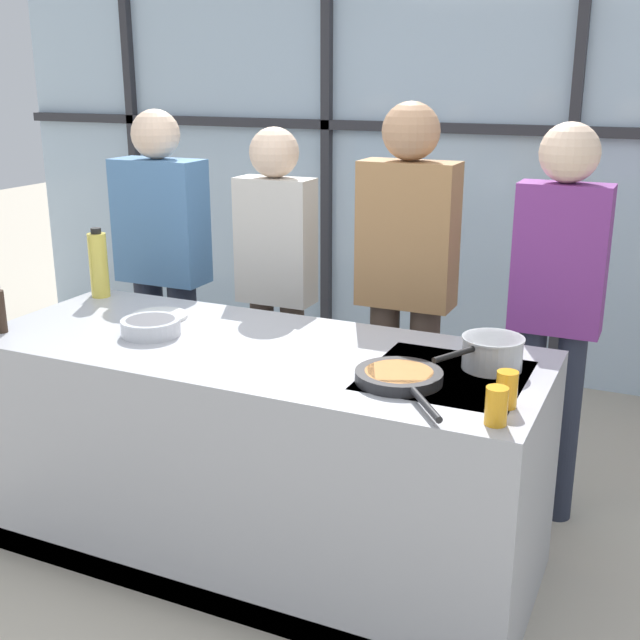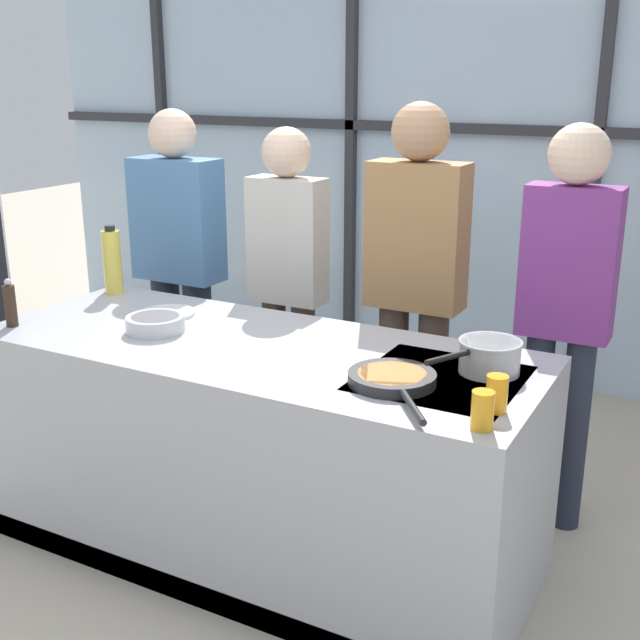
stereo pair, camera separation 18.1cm
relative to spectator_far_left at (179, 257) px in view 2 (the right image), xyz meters
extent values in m
plane|color=#BCB29E|center=(0.97, -0.79, -0.96)|extent=(18.00, 18.00, 0.00)
cube|color=silver|center=(0.97, 1.62, 0.44)|extent=(6.40, 0.04, 2.80)
cube|color=#2D2D33|center=(0.97, 1.57, 0.58)|extent=(6.40, 0.06, 0.06)
cube|color=#2D2D33|center=(-1.34, 1.57, 0.44)|extent=(0.06, 0.06, 2.80)
cube|color=#2D2D33|center=(0.20, 1.57, 0.44)|extent=(0.06, 0.06, 2.80)
cube|color=#2D2D33|center=(1.73, 1.57, 0.44)|extent=(0.06, 0.06, 2.80)
cube|color=#A8AAB2|center=(0.97, -0.79, -0.52)|extent=(2.15, 0.85, 0.88)
cube|color=black|center=(1.70, -0.79, -0.08)|extent=(0.52, 0.52, 0.01)
cube|color=black|center=(0.97, -1.20, -0.91)|extent=(2.10, 0.03, 0.10)
cylinder|color=#38383D|center=(1.57, -0.91, -0.08)|extent=(0.13, 0.13, 0.01)
cylinder|color=#38383D|center=(1.82, -0.91, -0.08)|extent=(0.13, 0.13, 0.01)
cylinder|color=#38383D|center=(1.57, -0.66, -0.08)|extent=(0.13, 0.13, 0.01)
cylinder|color=#38383D|center=(1.82, -0.66, -0.08)|extent=(0.13, 0.13, 0.01)
cylinder|color=#232838|center=(0.10, 0.00, -0.53)|extent=(0.15, 0.15, 0.85)
cylinder|color=#232838|center=(-0.10, 0.00, -0.53)|extent=(0.15, 0.15, 0.85)
cube|color=#4C7AAD|center=(0.00, 0.00, 0.19)|extent=(0.46, 0.21, 0.61)
sphere|color=beige|center=(0.00, 0.00, 0.62)|extent=(0.24, 0.24, 0.24)
cylinder|color=#47382D|center=(0.73, 0.00, -0.55)|extent=(0.12, 0.12, 0.81)
cylinder|color=#47382D|center=(0.56, 0.00, -0.55)|extent=(0.12, 0.12, 0.81)
cube|color=beige|center=(0.64, 0.00, 0.15)|extent=(0.36, 0.16, 0.59)
sphere|color=beige|center=(0.64, 0.00, 0.56)|extent=(0.23, 0.23, 0.23)
cylinder|color=#47382D|center=(1.38, 0.00, -0.52)|extent=(0.13, 0.13, 0.87)
cylinder|color=#47382D|center=(1.19, 0.00, -0.52)|extent=(0.13, 0.13, 0.87)
cube|color=#A37547|center=(1.29, 0.00, 0.23)|extent=(0.42, 0.19, 0.63)
sphere|color=tan|center=(1.29, 0.00, 0.67)|extent=(0.24, 0.24, 0.24)
cylinder|color=#232838|center=(2.01, 0.00, -0.54)|extent=(0.12, 0.12, 0.84)
cylinder|color=#232838|center=(1.85, 0.00, -0.54)|extent=(0.12, 0.12, 0.84)
cube|color=#7A3384|center=(1.93, 0.00, 0.19)|extent=(0.36, 0.16, 0.61)
sphere|color=beige|center=(1.93, 0.00, 0.61)|extent=(0.24, 0.24, 0.24)
cylinder|color=#232326|center=(1.57, -0.91, -0.06)|extent=(0.29, 0.29, 0.04)
cylinder|color=#B26B2D|center=(1.57, -0.91, -0.04)|extent=(0.23, 0.23, 0.01)
cylinder|color=#232326|center=(1.73, -1.12, -0.05)|extent=(0.16, 0.20, 0.02)
cylinder|color=silver|center=(1.82, -0.66, -0.02)|extent=(0.20, 0.20, 0.11)
cylinder|color=silver|center=(1.82, -0.66, 0.04)|extent=(0.21, 0.21, 0.01)
cylinder|color=black|center=(1.73, -0.83, 0.02)|extent=(0.10, 0.17, 0.02)
cylinder|color=white|center=(0.43, -0.64, -0.07)|extent=(0.24, 0.24, 0.01)
cylinder|color=silver|center=(0.53, -0.84, -0.04)|extent=(0.23, 0.23, 0.06)
cylinder|color=#4C4C51|center=(0.53, -0.84, -0.02)|extent=(0.19, 0.19, 0.01)
cylinder|color=#E0CC4C|center=(-0.01, -0.47, 0.07)|extent=(0.08, 0.08, 0.29)
cylinder|color=black|center=(-0.01, -0.47, 0.23)|extent=(0.05, 0.05, 0.02)
cylinder|color=#332319|center=(-0.02, -1.06, 0.01)|extent=(0.05, 0.05, 0.17)
sphere|color=#B2B2B7|center=(-0.02, -1.06, 0.11)|extent=(0.03, 0.03, 0.03)
cylinder|color=orange|center=(1.94, -1.11, -0.02)|extent=(0.07, 0.07, 0.11)
cylinder|color=orange|center=(1.94, -0.97, -0.02)|extent=(0.07, 0.07, 0.11)
camera|label=1|loc=(2.37, -3.26, 0.90)|focal=45.00mm
camera|label=2|loc=(2.53, -3.18, 0.90)|focal=45.00mm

